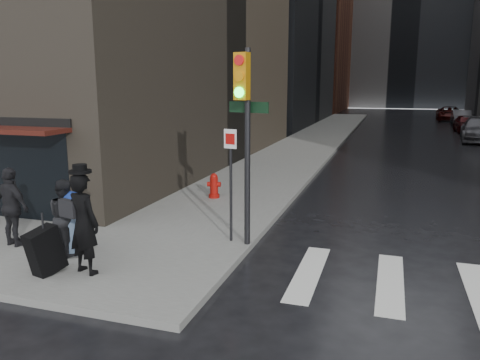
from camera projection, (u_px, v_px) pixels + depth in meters
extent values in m
plane|color=black|center=(133.00, 270.00, 9.71)|extent=(140.00, 140.00, 0.00)
cube|color=slate|center=(321.00, 135.00, 34.87)|extent=(4.00, 50.00, 0.15)
cube|color=silver|center=(309.00, 272.00, 9.59)|extent=(0.50, 3.00, 0.01)
cube|color=silver|center=(390.00, 282.00, 9.11)|extent=(0.50, 3.00, 0.01)
cube|color=brown|center=(270.00, 21.00, 68.82)|extent=(22.00, 20.00, 26.00)
cube|color=slate|center=(406.00, 9.00, 77.41)|extent=(40.00, 12.00, 32.00)
imported|color=black|center=(84.00, 224.00, 9.02)|extent=(0.83, 0.65, 2.00)
cylinder|color=black|center=(80.00, 172.00, 8.82)|extent=(0.43, 0.43, 0.05)
cylinder|color=black|center=(80.00, 169.00, 8.81)|extent=(0.27, 0.27, 0.16)
cube|color=black|center=(68.00, 209.00, 9.09)|extent=(0.45, 0.24, 0.35)
cube|color=black|center=(45.00, 251.00, 9.06)|extent=(0.52, 0.83, 1.01)
cylinder|color=black|center=(43.00, 225.00, 8.95)|extent=(0.04, 0.04, 0.47)
imported|color=black|center=(66.00, 217.00, 10.11)|extent=(1.01, 0.94, 1.66)
cube|color=black|center=(67.00, 226.00, 10.56)|extent=(0.56, 0.47, 0.31)
cylinder|color=navy|center=(75.00, 198.00, 9.89)|extent=(0.56, 0.41, 0.27)
imported|color=black|center=(12.00, 207.00, 10.59)|extent=(1.13, 0.66, 1.82)
cylinder|color=black|center=(247.00, 150.00, 10.44)|extent=(0.13, 0.13, 4.41)
cube|color=orange|center=(242.00, 76.00, 9.92)|extent=(0.35, 0.26, 0.99)
cylinder|color=red|center=(239.00, 60.00, 9.76)|extent=(0.23, 0.10, 0.22)
cylinder|color=orange|center=(239.00, 76.00, 9.82)|extent=(0.23, 0.10, 0.22)
cylinder|color=#19E533|center=(239.00, 92.00, 9.89)|extent=(0.23, 0.10, 0.22)
cylinder|color=black|center=(231.00, 186.00, 10.84)|extent=(0.07, 0.07, 2.65)
cube|color=white|center=(230.00, 139.00, 10.59)|extent=(0.33, 0.10, 0.44)
cube|color=black|center=(249.00, 107.00, 10.33)|extent=(0.97, 0.26, 0.24)
cylinder|color=#9A0F09|center=(214.00, 196.00, 15.31)|extent=(0.35, 0.35, 0.11)
cylinder|color=#9A0F09|center=(214.00, 188.00, 15.26)|extent=(0.26, 0.26, 0.66)
sphere|color=#9A0F09|center=(214.00, 177.00, 15.19)|extent=(0.24, 0.24, 0.24)
cylinder|color=#9A0F09|center=(214.00, 184.00, 15.23)|extent=(0.46, 0.22, 0.15)
imported|color=#45454A|center=(479.00, 130.00, 31.59)|extent=(2.71, 5.63, 1.58)
imported|color=#390B0D|center=(466.00, 123.00, 37.67)|extent=(1.74, 4.12, 1.39)
imported|color=#4A4B4F|center=(461.00, 118.00, 43.62)|extent=(1.69, 4.49, 1.46)
imported|color=#390D0B|center=(450.00, 114.00, 49.81)|extent=(2.57, 5.36, 1.47)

